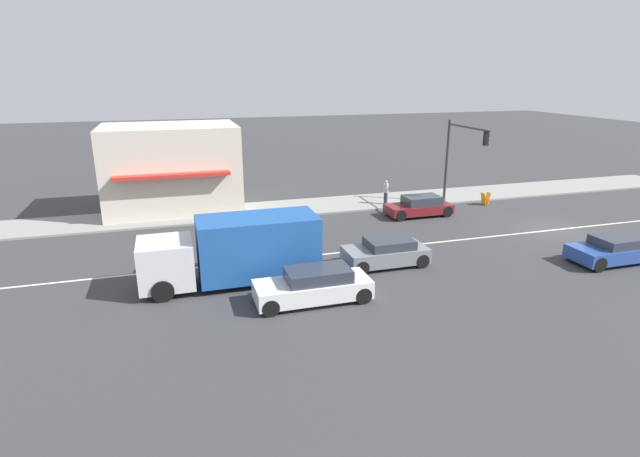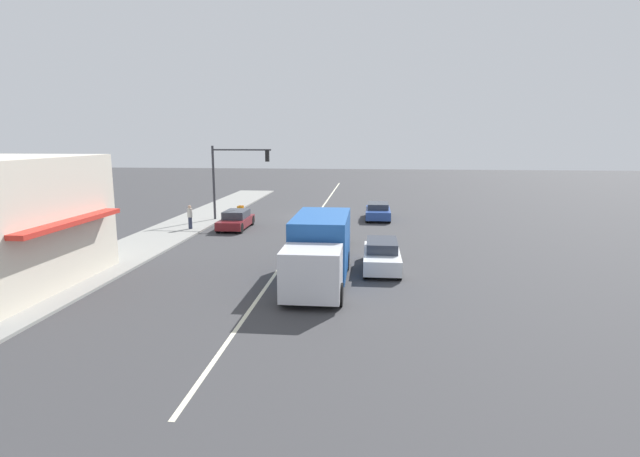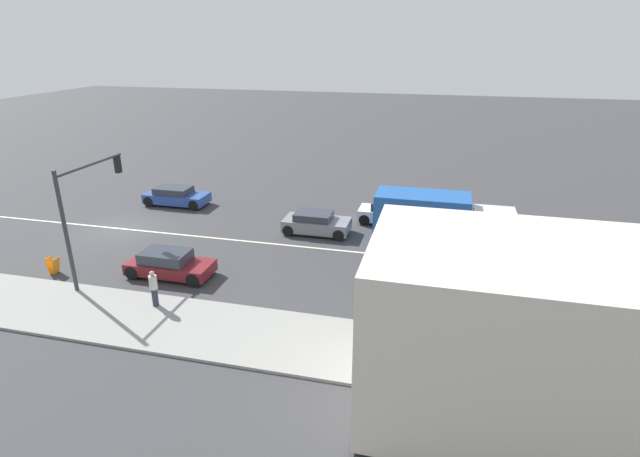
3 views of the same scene
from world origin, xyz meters
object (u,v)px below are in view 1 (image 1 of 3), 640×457
object	(u,v)px
sedan_maroon	(419,206)
traffic_signal_main	(459,150)
warning_aframe_sign	(485,199)
coupe_blue	(615,249)
suv_grey	(386,252)
delivery_truck	(237,250)
van_white	(314,286)
pedestrian	(386,192)

from	to	relation	value
sedan_maroon	traffic_signal_main	bearing A→B (deg)	-71.02
traffic_signal_main	warning_aframe_sign	bearing A→B (deg)	-89.02
sedan_maroon	coupe_blue	bearing A→B (deg)	-152.58
suv_grey	warning_aframe_sign	bearing A→B (deg)	-53.17
delivery_truck	suv_grey	xyz separation A→B (m)	(0.00, -6.95, -0.84)
van_white	sedan_maroon	xyz separation A→B (m)	(10.00, -9.86, -0.05)
suv_grey	van_white	distance (m)	5.18
delivery_truck	suv_grey	bearing A→B (deg)	-90.00
warning_aframe_sign	sedan_maroon	size ratio (longest dim) A/B	0.20
suv_grey	van_white	size ratio (longest dim) A/B	0.84
delivery_truck	suv_grey	size ratio (longest dim) A/B	1.93
sedan_maroon	van_white	bearing A→B (deg)	135.39
traffic_signal_main	van_white	xyz separation A→B (m)	(-11.12, 13.13, -3.24)
warning_aframe_sign	delivery_truck	xyz separation A→B (m)	(-8.37, 18.12, 1.04)
traffic_signal_main	warning_aframe_sign	distance (m)	4.22
warning_aframe_sign	suv_grey	xyz separation A→B (m)	(-8.37, 11.17, 0.21)
traffic_signal_main	delivery_truck	xyz separation A→B (m)	(-8.32, 15.73, -2.43)
traffic_signal_main	pedestrian	size ratio (longest dim) A/B	3.41
warning_aframe_sign	traffic_signal_main	bearing A→B (deg)	90.98
van_white	traffic_signal_main	bearing A→B (deg)	-49.73
van_white	pedestrian	bearing A→B (deg)	-34.37
pedestrian	van_white	bearing A→B (deg)	145.63
coupe_blue	sedan_maroon	bearing A→B (deg)	27.42
traffic_signal_main	van_white	size ratio (longest dim) A/B	1.22
warning_aframe_sign	sedan_maroon	world-z (taller)	sedan_maroon
pedestrian	warning_aframe_sign	xyz separation A→B (m)	(-1.78, -6.67, -0.56)
pedestrian	coupe_blue	bearing A→B (deg)	-154.43
pedestrian	warning_aframe_sign	size ratio (longest dim) A/B	1.96
warning_aframe_sign	sedan_maroon	bearing A→B (deg)	101.63
traffic_signal_main	suv_grey	world-z (taller)	traffic_signal_main
traffic_signal_main	coupe_blue	size ratio (longest dim) A/B	1.30
coupe_blue	delivery_truck	bearing A→B (deg)	80.99
delivery_truck	coupe_blue	size ratio (longest dim) A/B	1.74
suv_grey	sedan_maroon	world-z (taller)	suv_grey
warning_aframe_sign	van_white	size ratio (longest dim) A/B	0.18
delivery_truck	coupe_blue	xyz separation A→B (m)	(-2.80, -17.65, -0.84)
traffic_signal_main	coupe_blue	world-z (taller)	traffic_signal_main
traffic_signal_main	pedestrian	world-z (taller)	traffic_signal_main
traffic_signal_main	delivery_truck	size ratio (longest dim) A/B	0.75
pedestrian	sedan_maroon	xyz separation A→B (m)	(-2.95, -1.01, -0.36)
van_white	coupe_blue	bearing A→B (deg)	-90.00
traffic_signal_main	pedestrian	xyz separation A→B (m)	(1.82, 4.28, -2.92)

